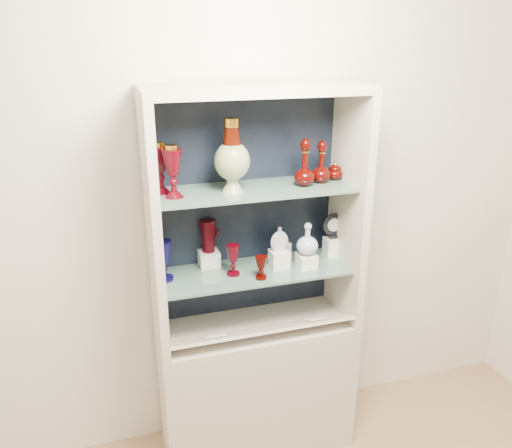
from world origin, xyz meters
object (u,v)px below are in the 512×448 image
object	(u,v)px
ruby_goblet_small	(261,268)
clear_square_bottle	(284,248)
ruby_goblet_tall	(233,260)
ruby_pitcher	(208,236)
cobalt_goblet	(164,261)
pedestal_lamp_left	(160,168)
lidded_bowl	(335,171)
pedestal_lamp_right	(173,171)
ruby_decanter_a	(305,160)
enamel_urn	(232,156)
clear_round_decanter	(307,240)
ruby_decanter_b	(321,161)
flat_flask	(280,239)
cameo_medallion	(333,225)

from	to	relation	value
ruby_goblet_small	clear_square_bottle	distance (m)	0.23
ruby_goblet_tall	ruby_pitcher	size ratio (longest dim) A/B	0.94
clear_square_bottle	cobalt_goblet	bearing A→B (deg)	-177.14
pedestal_lamp_left	lidded_bowl	distance (m)	0.85
cobalt_goblet	pedestal_lamp_right	bearing A→B (deg)	-39.24
clear_square_bottle	ruby_decanter_a	bearing A→B (deg)	-51.69
lidded_bowl	ruby_pitcher	bearing A→B (deg)	172.56
pedestal_lamp_left	cobalt_goblet	bearing A→B (deg)	-116.81
pedestal_lamp_right	pedestal_lamp_left	bearing A→B (deg)	118.52
pedestal_lamp_right	enamel_urn	bearing A→B (deg)	1.35
enamel_urn	clear_round_decanter	world-z (taller)	enamel_urn
pedestal_lamp_left	ruby_decanter_b	distance (m)	0.76
ruby_goblet_small	ruby_pitcher	xyz separation A→B (m)	(-0.21, 0.21, 0.11)
ruby_decanter_b	ruby_goblet_small	distance (m)	0.59
lidded_bowl	flat_flask	xyz separation A→B (m)	(-0.30, -0.04, -0.31)
pedestal_lamp_right	flat_flask	xyz separation A→B (m)	(0.50, 0.02, -0.38)
flat_flask	pedestal_lamp_right	bearing A→B (deg)	-175.22
clear_round_decanter	cobalt_goblet	bearing A→B (deg)	174.24
clear_round_decanter	flat_flask	bearing A→B (deg)	162.04
pedestal_lamp_left	ruby_pitcher	bearing A→B (deg)	14.86
ruby_decanter_a	ruby_goblet_tall	bearing A→B (deg)	179.01
ruby_goblet_small	flat_flask	xyz separation A→B (m)	(0.12, 0.09, 0.10)
enamel_urn	ruby_goblet_small	distance (m)	0.55
ruby_decanter_b	ruby_goblet_tall	xyz separation A→B (m)	(-0.45, -0.02, -0.45)
clear_round_decanter	ruby_decanter_a	bearing A→B (deg)	131.60
ruby_decanter_b	flat_flask	bearing A→B (deg)	-177.95
cobalt_goblet	clear_round_decanter	size ratio (longest dim) A/B	1.24
pedestal_lamp_right	clear_round_decanter	xyz separation A→B (m)	(0.64, -0.02, -0.39)
ruby_goblet_tall	ruby_pitcher	world-z (taller)	ruby_pitcher
clear_round_decanter	ruby_pitcher	bearing A→B (deg)	160.89
pedestal_lamp_left	cobalt_goblet	distance (m)	0.44
ruby_decanter_a	ruby_pitcher	distance (m)	0.60
pedestal_lamp_left	enamel_urn	world-z (taller)	enamel_urn
flat_flask	lidded_bowl	bearing A→B (deg)	9.21
pedestal_lamp_left	cameo_medallion	distance (m)	0.94
cobalt_goblet	ruby_goblet_tall	bearing A→B (deg)	-7.49
flat_flask	clear_round_decanter	xyz separation A→B (m)	(0.13, -0.04, -0.00)
cameo_medallion	pedestal_lamp_left	bearing A→B (deg)	-179.91
pedestal_lamp_right	ruby_decanter_a	bearing A→B (deg)	0.11
ruby_decanter_a	ruby_decanter_b	bearing A→B (deg)	16.29
ruby_decanter_b	ruby_pitcher	size ratio (longest dim) A/B	1.32
ruby_goblet_tall	flat_flask	distance (m)	0.25
clear_square_bottle	clear_round_decanter	distance (m)	0.15
ruby_goblet_tall	ruby_pitcher	distance (m)	0.18
ruby_pitcher	cameo_medallion	bearing A→B (deg)	-29.76
ruby_decanter_a	cobalt_goblet	world-z (taller)	ruby_decanter_a
ruby_decanter_a	flat_flask	xyz separation A→B (m)	(-0.11, 0.02, -0.39)
cobalt_goblet	ruby_goblet_small	world-z (taller)	cobalt_goblet
pedestal_lamp_right	clear_round_decanter	bearing A→B (deg)	-1.82
ruby_decanter_a	ruby_decanter_b	world-z (taller)	ruby_decanter_a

